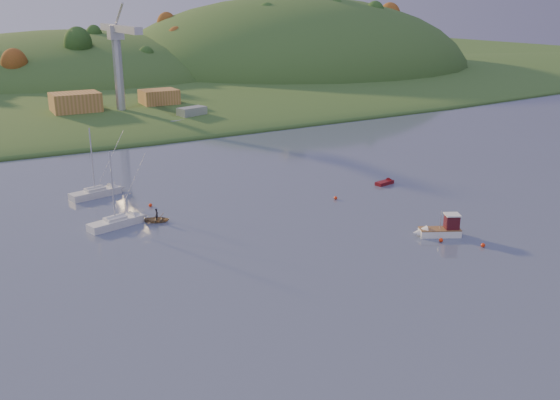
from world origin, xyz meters
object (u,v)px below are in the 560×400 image
sailboat_near (95,192)px  red_tender (387,182)px  sailboat_far (115,222)px  fishing_boat (437,230)px  canoe (157,219)px

sailboat_near → red_tender: 45.37m
sailboat_far → fishing_boat: bearing=-49.3°
sailboat_near → canoe: size_ratio=3.17×
sailboat_far → canoe: 5.36m
fishing_boat → canoe: 36.14m
canoe → sailboat_near: bearing=41.8°
fishing_boat → sailboat_far: bearing=-7.5°
canoe → red_tender: (38.10, -0.74, -0.07)m
sailboat_near → sailboat_far: sailboat_near is taller
sailboat_far → canoe: bearing=-24.7°
sailboat_far → red_tender: bearing=-17.2°
sailboat_far → red_tender: sailboat_far is taller
sailboat_near → fishing_boat: bearing=-62.1°
red_tender → canoe: bearing=167.8°
fishing_boat → red_tender: (9.55, 21.41, -0.57)m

